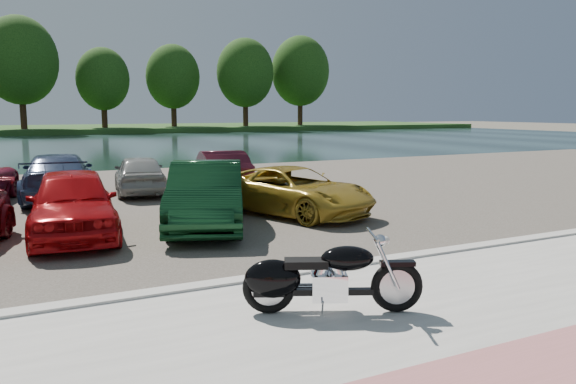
# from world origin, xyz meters

# --- Properties ---
(ground) EXTENTS (200.00, 200.00, 0.00)m
(ground) POSITION_xyz_m (0.00, 0.00, 0.00)
(ground) COLOR #595447
(ground) RESTS_ON ground
(promenade) EXTENTS (60.00, 6.00, 0.10)m
(promenade) POSITION_xyz_m (0.00, -1.00, 0.05)
(promenade) COLOR #AAA8A0
(promenade) RESTS_ON ground
(kerb) EXTENTS (60.00, 0.30, 0.14)m
(kerb) POSITION_xyz_m (0.00, 2.00, 0.07)
(kerb) COLOR #AAA8A0
(kerb) RESTS_ON ground
(parking_lot) EXTENTS (60.00, 18.00, 0.04)m
(parking_lot) POSITION_xyz_m (0.00, 11.00, 0.02)
(parking_lot) COLOR #444037
(parking_lot) RESTS_ON ground
(river) EXTENTS (120.00, 40.00, 0.00)m
(river) POSITION_xyz_m (0.00, 40.00, 0.00)
(river) COLOR #1A2E2B
(river) RESTS_ON ground
(far_bank) EXTENTS (120.00, 24.00, 0.60)m
(far_bank) POSITION_xyz_m (0.00, 72.00, 0.30)
(far_bank) COLOR #264B1A
(far_bank) RESTS_ON ground
(far_trees) EXTENTS (70.25, 10.68, 12.52)m
(far_trees) POSITION_xyz_m (4.36, 65.79, 7.49)
(far_trees) COLOR #341E13
(far_trees) RESTS_ON far_bank
(motorcycle) EXTENTS (2.19, 1.19, 1.05)m
(motorcycle) POSITION_xyz_m (-1.38, 0.30, 0.56)
(motorcycle) COLOR black
(motorcycle) RESTS_ON promenade
(car_4) EXTENTS (2.10, 4.40, 1.45)m
(car_4) POSITION_xyz_m (-3.66, 6.64, 0.77)
(car_4) COLOR #B00B0F
(car_4) RESTS_ON parking_lot
(car_5) EXTENTS (3.07, 4.80, 1.49)m
(car_5) POSITION_xyz_m (-0.85, 6.32, 0.79)
(car_5) COLOR #0E3318
(car_5) RESTS_ON parking_lot
(car_6) EXTENTS (3.50, 4.85, 1.23)m
(car_6) POSITION_xyz_m (1.66, 6.86, 0.65)
(car_6) COLOR #AD8B28
(car_6) RESTS_ON parking_lot
(car_11) EXTENTS (2.47, 5.00, 1.40)m
(car_11) POSITION_xyz_m (-3.53, 12.05, 0.74)
(car_11) COLOR #334364
(car_11) RESTS_ON parking_lot
(car_12) EXTENTS (1.99, 3.88, 1.26)m
(car_12) POSITION_xyz_m (-1.08, 12.34, 0.67)
(car_12) COLOR #9D9E99
(car_12) RESTS_ON parking_lot
(car_13) EXTENTS (1.94, 4.16, 1.32)m
(car_13) POSITION_xyz_m (1.59, 12.16, 0.70)
(car_13) COLOR #49131F
(car_13) RESTS_ON parking_lot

